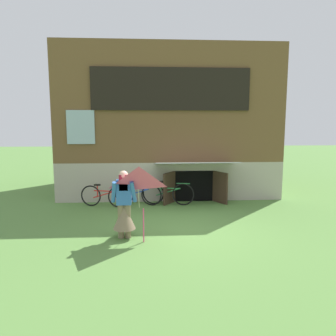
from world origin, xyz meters
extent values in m
plane|color=#56843D|center=(0.00, 0.00, 0.00)|extent=(60.00, 60.00, 0.00)
cube|color=#ADA393|center=(0.00, 5.32, 0.67)|extent=(7.81, 4.65, 1.34)
cube|color=brown|center=(0.00, 5.32, 3.33)|extent=(7.81, 4.65, 4.00)
cube|color=black|center=(0.00, 2.96, 3.77)|extent=(5.20, 0.08, 1.37)
cube|color=#9EB7C6|center=(0.00, 2.98, 3.77)|extent=(5.04, 0.04, 1.25)
cube|color=#9EB7C6|center=(-2.96, 2.97, 2.53)|extent=(0.90, 0.06, 1.10)
cube|color=black|center=(0.78, 2.98, 0.53)|extent=(1.40, 0.03, 1.05)
cube|color=#3D2B1E|center=(-0.07, 2.70, 0.53)|extent=(0.45, 0.61, 1.05)
cube|color=#3D2B1E|center=(1.63, 2.70, 0.53)|extent=(0.40, 0.64, 1.05)
cube|color=#B2B2B7|center=(0.78, 2.45, 1.39)|extent=(2.65, 1.09, 0.18)
cylinder|color=#7F6B51|center=(-1.41, -0.47, 0.40)|extent=(0.14, 0.14, 0.80)
cylinder|color=#7F6B51|center=(-1.25, -0.47, 0.40)|extent=(0.14, 0.14, 0.80)
cone|color=#7F6B51|center=(-1.33, -0.47, 0.52)|extent=(0.52, 0.52, 0.60)
cube|color=#3366B7|center=(-1.33, -0.47, 1.09)|extent=(0.34, 0.20, 0.57)
cylinder|color=#3366B7|center=(-1.55, -0.57, 1.12)|extent=(0.17, 0.32, 0.53)
cylinder|color=#3366B7|center=(-1.11, -0.57, 1.12)|extent=(0.17, 0.32, 0.53)
cube|color=maroon|center=(-1.33, -0.53, 1.32)|extent=(0.20, 0.08, 0.36)
sphere|color=#D8AD8E|center=(-1.33, -0.47, 1.48)|extent=(0.22, 0.22, 0.22)
pyramid|color=#E54C7F|center=(-0.96, -1.04, 1.33)|extent=(1.00, 0.75, 0.64)
cylinder|color=beige|center=(-0.98, -0.72, 0.99)|extent=(0.01, 0.61, 0.56)
cylinder|color=#E54C7F|center=(-0.88, -0.77, 0.39)|extent=(0.03, 0.03, 0.78)
torus|color=black|center=(0.37, 2.43, 0.36)|extent=(0.72, 0.20, 0.73)
torus|color=black|center=(-0.60, 2.65, 0.36)|extent=(0.72, 0.20, 0.73)
cylinder|color=#287A3D|center=(-0.12, 2.54, 0.55)|extent=(0.73, 0.20, 0.04)
cylinder|color=#287A3D|center=(-0.12, 2.54, 0.43)|extent=(0.80, 0.21, 0.29)
cylinder|color=#287A3D|center=(-0.36, 2.59, 0.55)|extent=(0.04, 0.04, 0.41)
cube|color=black|center=(-0.36, 2.59, 0.76)|extent=(0.20, 0.08, 0.05)
cylinder|color=#287A3D|center=(0.37, 2.43, 0.72)|extent=(0.44, 0.12, 0.03)
torus|color=black|center=(-0.67, 2.47, 0.35)|extent=(0.67, 0.25, 0.69)
torus|color=black|center=(-1.57, 2.76, 0.35)|extent=(0.67, 0.25, 0.69)
cylinder|color=#284CB2|center=(-1.12, 2.62, 0.53)|extent=(0.68, 0.25, 0.04)
cylinder|color=#284CB2|center=(-1.12, 2.62, 0.41)|extent=(0.75, 0.27, 0.28)
cylinder|color=#284CB2|center=(-1.34, 2.69, 0.53)|extent=(0.04, 0.04, 0.39)
cube|color=black|center=(-1.34, 2.69, 0.72)|extent=(0.20, 0.08, 0.05)
cylinder|color=#284CB2|center=(-0.67, 2.47, 0.69)|extent=(0.43, 0.16, 0.03)
torus|color=black|center=(-1.73, 2.29, 0.34)|extent=(0.67, 0.21, 0.68)
torus|color=black|center=(-2.62, 2.52, 0.34)|extent=(0.67, 0.21, 0.68)
cylinder|color=red|center=(-2.17, 2.40, 0.52)|extent=(0.68, 0.21, 0.04)
cylinder|color=red|center=(-2.17, 2.40, 0.40)|extent=(0.74, 0.22, 0.28)
cylinder|color=red|center=(-2.40, 2.46, 0.52)|extent=(0.04, 0.04, 0.38)
cube|color=black|center=(-2.40, 2.46, 0.71)|extent=(0.20, 0.08, 0.05)
cylinder|color=red|center=(-1.73, 2.29, 0.67)|extent=(0.43, 0.14, 0.03)
camera|label=1|loc=(-0.76, -7.73, 2.66)|focal=34.27mm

